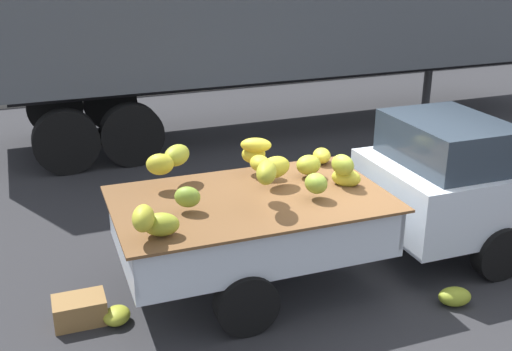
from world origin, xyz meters
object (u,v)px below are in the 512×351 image
at_px(fallen_banana_bunch_near_tailgate, 117,316).
at_px(fallen_banana_bunch_by_wheel, 455,297).
at_px(produce_crate, 80,310).
at_px(pickup_truck, 410,189).
at_px(semi_trailer, 293,0).

relative_size(fallen_banana_bunch_near_tailgate, fallen_banana_bunch_by_wheel, 0.86).
height_order(fallen_banana_bunch_by_wheel, produce_crate, produce_crate).
bearing_deg(fallen_banana_bunch_by_wheel, pickup_truck, 83.31).
relative_size(semi_trailer, fallen_banana_bunch_near_tailgate, 39.79).
distance_m(semi_trailer, fallen_banana_bunch_by_wheel, 7.36).
relative_size(pickup_truck, semi_trailer, 0.43).
bearing_deg(produce_crate, fallen_banana_bunch_near_tailgate, -25.58).
bearing_deg(semi_trailer, fallen_banana_bunch_near_tailgate, -128.17).
bearing_deg(produce_crate, semi_trailer, 48.68).
xyz_separation_m(fallen_banana_bunch_near_tailgate, produce_crate, (-0.34, 0.16, 0.05)).
height_order(pickup_truck, fallen_banana_bunch_near_tailgate, pickup_truck).
bearing_deg(fallen_banana_bunch_by_wheel, fallen_banana_bunch_near_tailgate, 163.51).
bearing_deg(pickup_truck, fallen_banana_bunch_near_tailgate, -176.85).
xyz_separation_m(pickup_truck, fallen_banana_bunch_by_wheel, (-0.13, -1.10, -0.79)).
bearing_deg(fallen_banana_bunch_near_tailgate, fallen_banana_bunch_by_wheel, -16.49).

